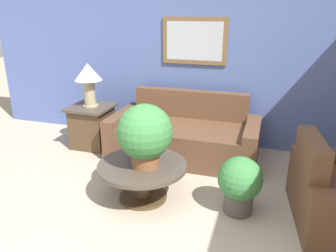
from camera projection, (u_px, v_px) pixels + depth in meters
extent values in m
cube|color=#5166A8|center=(198.00, 56.00, 4.72)|extent=(6.95, 0.06, 2.60)
cube|color=brown|center=(194.00, 41.00, 4.62)|extent=(0.93, 0.03, 0.65)
cube|color=#B2BCC6|center=(194.00, 41.00, 4.61)|extent=(0.81, 0.01, 0.53)
cube|color=brown|center=(183.00, 141.00, 4.50)|extent=(1.63, 0.96, 0.45)
cube|color=brown|center=(191.00, 104.00, 4.71)|extent=(1.63, 0.16, 0.39)
cube|color=brown|center=(123.00, 131.00, 4.74)|extent=(0.18, 0.96, 0.55)
cube|color=brown|center=(251.00, 145.00, 4.22)|extent=(0.18, 0.96, 0.55)
cube|color=brown|center=(311.00, 158.00, 3.00)|extent=(0.24, 0.73, 0.39)
cylinder|color=#4C3823|center=(143.00, 196.00, 3.56)|extent=(0.52, 0.52, 0.03)
cylinder|color=#4C3823|center=(143.00, 182.00, 3.49)|extent=(0.17, 0.17, 0.34)
cylinder|color=#473D33|center=(142.00, 166.00, 3.43)|extent=(0.94, 0.94, 0.04)
cube|color=#4C3823|center=(92.00, 127.00, 4.83)|extent=(0.51, 0.51, 0.58)
cube|color=#473D33|center=(91.00, 107.00, 4.73)|extent=(0.60, 0.60, 0.03)
cylinder|color=tan|center=(91.00, 105.00, 4.72)|extent=(0.23, 0.23, 0.02)
cylinder|color=tan|center=(90.00, 93.00, 4.65)|extent=(0.16, 0.16, 0.36)
cone|color=beige|center=(88.00, 72.00, 4.55)|extent=(0.38, 0.38, 0.24)
cylinder|color=brown|center=(145.00, 158.00, 3.36)|extent=(0.30, 0.30, 0.16)
sphere|color=#387A3D|center=(145.00, 132.00, 3.27)|extent=(0.56, 0.56, 0.56)
cylinder|color=#4C4742|center=(238.00, 202.00, 3.29)|extent=(0.29, 0.29, 0.21)
sphere|color=#387A3D|center=(240.00, 179.00, 3.19)|extent=(0.44, 0.44, 0.44)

